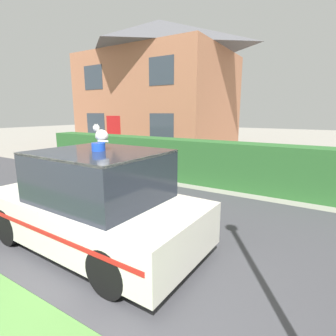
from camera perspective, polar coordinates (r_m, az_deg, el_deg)
road_strip at (r=5.31m, az=2.92°, el=-13.27°), size 28.00×5.26×0.01m
garden_hedge at (r=8.56m, az=8.26°, el=1.24°), size 14.11×0.85×1.39m
police_car at (r=4.64m, az=-15.54°, el=-7.20°), size 3.96×1.94×1.79m
cat at (r=4.44m, az=-14.47°, el=7.10°), size 0.34×0.20×0.29m
house_left at (r=17.05m, az=-1.87°, el=17.46°), size 8.70×6.86×7.67m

